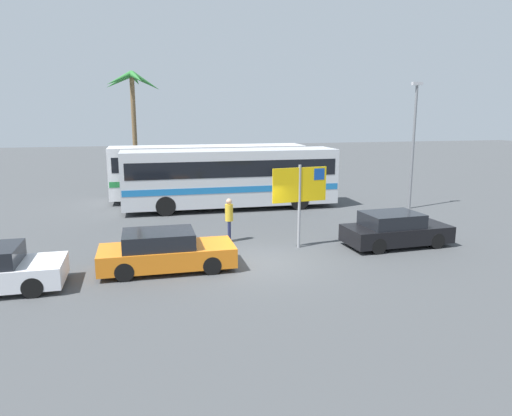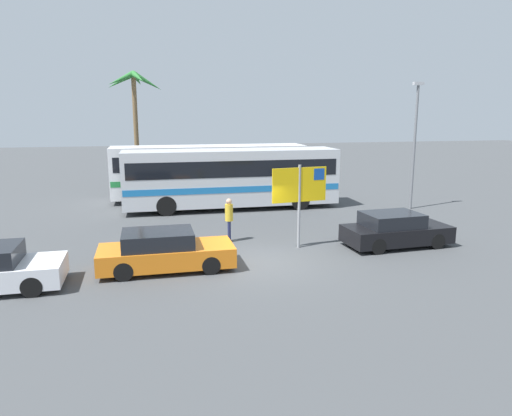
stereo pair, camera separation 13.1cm
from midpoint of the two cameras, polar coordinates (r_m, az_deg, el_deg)
The scene contains 9 objects.
ground at distance 16.53m, azimuth 0.29°, elevation -6.63°, with size 120.00×120.00×0.00m, color #424447.
bus_front_coach at distance 25.37m, azimuth -3.22°, elevation 3.89°, with size 11.33×2.44×3.17m.
bus_rear_coach at distance 28.33m, azimuth -5.88°, elevation 4.65°, with size 11.33×2.44×3.17m.
ferry_sign at distance 17.94m, azimuth 5.20°, elevation 2.42°, with size 2.19×0.34×3.20m.
car_black at distance 19.20m, azimuth 16.20°, elevation -2.54°, with size 4.18×2.03×1.32m.
car_orange at distance 15.95m, azimuth -11.13°, elevation -5.13°, with size 4.41×1.84×1.32m.
pedestrian_crossing_lot at distance 18.97m, azimuth -3.45°, elevation -0.99°, with size 0.32×0.32×1.76m.
lamp_post_left_side at distance 26.52m, azimuth 18.28°, elevation 7.71°, with size 0.56×0.20×6.64m.
palm_tree_seaside at distance 34.56m, azimuth -14.79°, elevation 13.12°, with size 3.93×4.21×7.89m.
Camera 1 is at (-3.67, -15.27, 5.15)m, focal length 33.24 mm.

